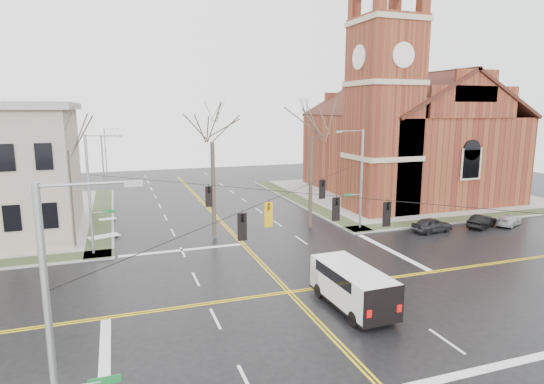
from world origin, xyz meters
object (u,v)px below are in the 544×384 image
object	(u,v)px
signal_pole_ne	(360,176)
parked_car_c	(509,220)
tree_nw_near	(212,136)
tree_ne	(311,130)
church	(401,129)
signal_pole_nw	(92,191)
parked_car_b	(482,221)
streetlight_north_b	(107,153)
cargo_van	(350,283)
parked_car_a	(432,225)
signal_pole_sw	(57,334)
tree_nw_far	(66,144)

from	to	relation	value
signal_pole_ne	parked_car_c	bearing A→B (deg)	-13.78
tree_nw_near	tree_ne	distance (m)	9.09
church	parked_car_c	xyz separation A→B (m)	(0.85, -16.79, -7.91)
parked_car_c	tree_ne	world-z (taller)	tree_ne
signal_pole_nw	parked_car_b	xyz separation A→B (m)	(33.90, -3.27, -4.34)
parked_car_b	church	bearing A→B (deg)	-30.59
streetlight_north_b	tree_nw_near	distance (m)	36.16
cargo_van	parked_car_b	size ratio (longest dim) A/B	1.66
streetlight_north_b	tree_ne	size ratio (longest dim) A/B	0.64
parked_car_a	parked_car_b	size ratio (longest dim) A/B	1.05
parked_car_b	tree_ne	xyz separation A→B (m)	(-15.28, 5.14, 8.44)
signal_pole_sw	tree_nw_near	xyz separation A→B (m)	(9.53, 24.71, 3.82)
parked_car_c	tree_nw_near	distance (m)	29.09
church	signal_pole_sw	distance (m)	51.29
streetlight_north_b	parked_car_a	size ratio (longest dim) A/B	2.06
parked_car_b	parked_car_c	size ratio (longest dim) A/B	1.02
signal_pole_nw	signal_pole_sw	bearing A→B (deg)	-90.00
tree_nw_near	tree_ne	world-z (taller)	tree_ne
signal_pole_nw	signal_pole_ne	bearing A→B (deg)	0.00
parked_car_a	tree_ne	xyz separation A→B (m)	(-9.85, 4.87, 8.38)
streetlight_north_b	tree_nw_near	world-z (taller)	tree_nw_near
streetlight_north_b	parked_car_c	size ratio (longest dim) A/B	2.20
signal_pole_nw	parked_car_c	size ratio (longest dim) A/B	2.47
church	tree_ne	bearing A→B (deg)	-146.83
parked_car_c	tree_ne	bearing A→B (deg)	49.60
tree_nw_far	tree_nw_near	bearing A→B (deg)	-5.06
streetlight_north_b	parked_car_c	xyz separation A→B (m)	(36.27, -40.00, -3.94)
streetlight_north_b	tree_nw_far	xyz separation A→B (m)	(-2.41, -33.79, 3.82)
church	cargo_van	size ratio (longest dim) A/B	4.46
church	signal_pole_nw	world-z (taller)	church
signal_pole_ne	signal_pole_sw	world-z (taller)	same
church	signal_pole_ne	world-z (taller)	church
tree_nw_far	tree_ne	world-z (taller)	tree_ne
church	signal_pole_sw	world-z (taller)	church
signal_pole_ne	streetlight_north_b	distance (m)	42.61
tree_nw_far	cargo_van	bearing A→B (deg)	-47.74
signal_pole_nw	parked_car_b	world-z (taller)	signal_pole_nw
church	tree_nw_far	size ratio (longest dim) A/B	2.40
signal_pole_sw	tree_nw_far	distance (m)	25.98
signal_pole_ne	signal_pole_sw	xyz separation A→B (m)	(-22.64, -23.00, 0.00)
parked_car_b	signal_pole_sw	bearing A→B (deg)	97.12
signal_pole_nw	signal_pole_sw	xyz separation A→B (m)	(0.00, -23.00, 0.00)
cargo_van	parked_car_c	xyz separation A→B (m)	(23.10, 10.94, -0.84)
church	parked_car_a	world-z (taller)	church
signal_pole_ne	parked_car_b	size ratio (longest dim) A/B	2.43
church	cargo_van	bearing A→B (deg)	-128.74
church	streetlight_north_b	distance (m)	42.53
tree_ne	tree_nw_far	bearing A→B (deg)	177.64
church	streetlight_north_b	world-z (taller)	church
parked_car_a	tree_nw_near	xyz separation A→B (m)	(-18.94, 4.71, 8.11)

